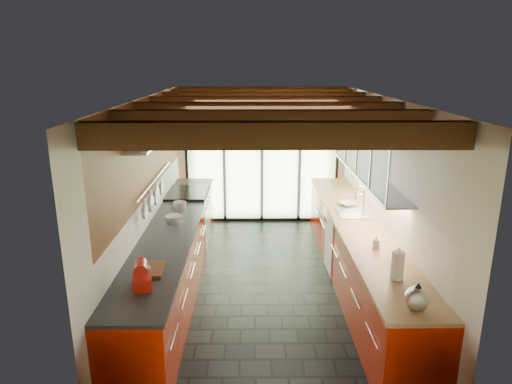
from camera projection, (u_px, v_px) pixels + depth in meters
ground at (266, 284)px, 6.48m from camera, size 5.50×5.50×0.00m
room_shell at (267, 171)px, 6.02m from camera, size 5.50×5.50×5.50m
ceiling_beams at (266, 106)px, 6.16m from camera, size 3.14×5.06×4.90m
glass_door at (262, 138)px, 8.61m from camera, size 2.95×0.10×2.90m
left_counter at (175, 255)px, 6.34m from camera, size 0.68×5.00×0.92m
range_stove at (188, 219)px, 7.73m from camera, size 0.66×0.90×0.97m
right_counter at (357, 254)px, 6.36m from camera, size 0.68×5.00×0.92m
sink_assembly at (354, 211)px, 6.61m from camera, size 0.45×0.52×0.43m
upper_cabinets_right at (370, 152)px, 6.27m from camera, size 0.34×3.00×3.00m
left_wall_fixtures at (157, 152)px, 6.08m from camera, size 0.28×2.60×0.96m
stand_mixer at (142, 276)px, 4.45m from camera, size 0.23×0.34×0.28m
pot_large at (180, 206)px, 6.79m from camera, size 0.24×0.24×0.12m
pot_small at (174, 219)px, 6.27m from camera, size 0.26×0.26×0.09m
cutting_board at (150, 269)px, 4.81m from camera, size 0.30×0.41×0.03m
kettle at (417, 297)px, 4.04m from camera, size 0.27×0.30×0.26m
paper_towel at (397, 266)px, 4.59m from camera, size 0.15×0.15×0.35m
soap_bottle at (376, 242)px, 5.37m from camera, size 0.09×0.09×0.17m
bowl at (348, 204)px, 6.96m from camera, size 0.33×0.33×0.06m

